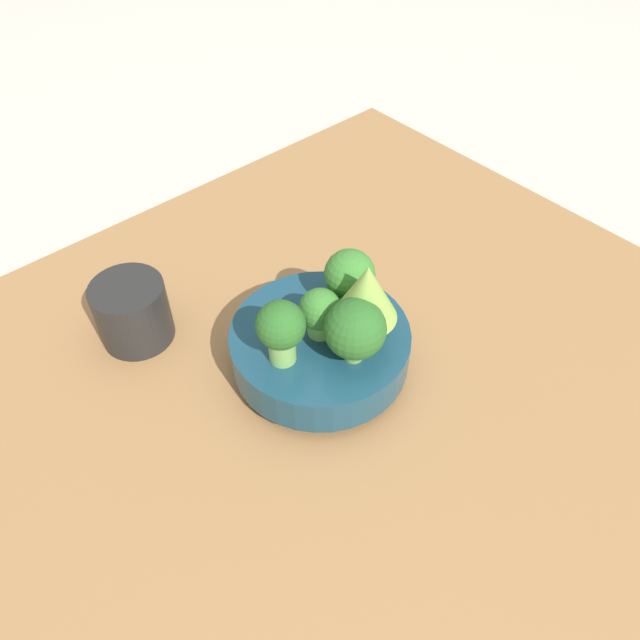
{
  "coord_description": "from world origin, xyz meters",
  "views": [
    {
      "loc": [
        -0.32,
        -0.33,
        0.61
      ],
      "look_at": [
        -0.01,
        0.02,
        0.13
      ],
      "focal_mm": 35.0,
      "sensor_mm": 36.0,
      "label": 1
    }
  ],
  "objects": [
    {
      "name": "bowl",
      "position": [
        -0.01,
        0.02,
        0.08
      ],
      "size": [
        0.2,
        0.2,
        0.06
      ],
      "color": "navy",
      "rests_on": "table"
    },
    {
      "name": "broccoli_floret_left",
      "position": [
        -0.07,
        0.02,
        0.15
      ],
      "size": [
        0.05,
        0.05,
        0.08
      ],
      "color": "#7AB256",
      "rests_on": "bowl"
    },
    {
      "name": "broccoli_floret_center",
      "position": [
        -0.01,
        0.02,
        0.14
      ],
      "size": [
        0.05,
        0.05,
        0.06
      ],
      "color": "#7AB256",
      "rests_on": "bowl"
    },
    {
      "name": "cup",
      "position": [
        -0.15,
        0.2,
        0.09
      ],
      "size": [
        0.09,
        0.09,
        0.08
      ],
      "color": "black",
      "rests_on": "table"
    },
    {
      "name": "romanesco_piece_near",
      "position": [
        0.02,
        -0.02,
        0.17
      ],
      "size": [
        0.07,
        0.07,
        0.1
      ],
      "color": "#7AB256",
      "rests_on": "bowl"
    },
    {
      "name": "broccoli_floret_front",
      "position": [
        -0.01,
        -0.03,
        0.15
      ],
      "size": [
        0.06,
        0.06,
        0.08
      ],
      "color": "#6BA34C",
      "rests_on": "bowl"
    },
    {
      "name": "broccoli_floret_right",
      "position": [
        0.04,
        0.03,
        0.15
      ],
      "size": [
        0.06,
        0.06,
        0.07
      ],
      "color": "#609347",
      "rests_on": "bowl"
    },
    {
      "name": "table",
      "position": [
        0.0,
        0.0,
        0.02
      ],
      "size": [
        0.94,
        0.84,
        0.05
      ],
      "color": "#9E7042",
      "rests_on": "ground_plane"
    },
    {
      "name": "ground_plane",
      "position": [
        0.0,
        0.0,
        0.0
      ],
      "size": [
        6.0,
        6.0,
        0.0
      ],
      "primitive_type": "plane",
      "color": "beige"
    }
  ]
}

